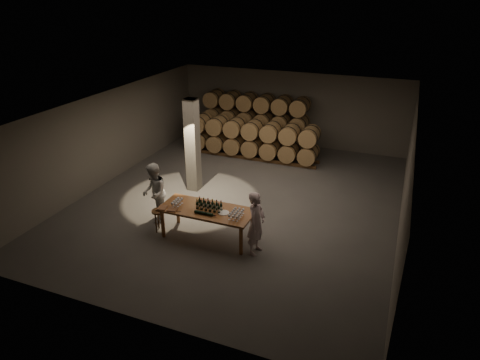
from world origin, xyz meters
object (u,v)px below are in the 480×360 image
at_px(bottle_cluster, 209,206).
at_px(person_man, 256,223).
at_px(tasting_table, 207,212).
at_px(plate, 224,213).
at_px(stool, 159,214).
at_px(person_woman, 154,193).
at_px(notebook_near, 172,210).

bearing_deg(bottle_cluster, person_man, -7.58).
bearing_deg(bottle_cluster, tasting_table, 177.92).
bearing_deg(plate, stool, -175.48).
height_order(tasting_table, person_woman, person_woman).
height_order(plate, notebook_near, notebook_near).
bearing_deg(person_woman, person_man, 51.19).
xyz_separation_m(stool, person_woman, (-0.43, 0.50, 0.37)).
bearing_deg(person_man, stool, 95.42).
distance_m(person_man, person_woman, 3.42).
bearing_deg(plate, notebook_near, -164.71).
bearing_deg(tasting_table, stool, -172.54).
bearing_deg(tasting_table, person_woman, 170.68).
bearing_deg(plate, tasting_table, 176.28).
height_order(bottle_cluster, plate, bottle_cluster).
bearing_deg(plate, person_woman, 171.88).
relative_size(bottle_cluster, notebook_near, 2.84).
bearing_deg(notebook_near, stool, 152.43).
bearing_deg(bottle_cluster, stool, -173.02).
bearing_deg(person_woman, stool, 10.35).
xyz_separation_m(plate, notebook_near, (-1.37, -0.37, 0.01)).
height_order(plate, person_man, person_man).
height_order(tasting_table, notebook_near, notebook_near).
xyz_separation_m(tasting_table, stool, (-1.44, -0.19, -0.25)).
height_order(stool, person_man, person_man).
height_order(tasting_table, person_man, person_man).
xyz_separation_m(plate, person_man, (0.99, -0.16, -0.03)).
relative_size(tasting_table, person_man, 1.48).
distance_m(plate, person_man, 1.01).
bearing_deg(bottle_cluster, plate, -4.00).
height_order(bottle_cluster, person_woman, person_woman).
relative_size(stool, person_man, 0.38).
relative_size(notebook_near, person_man, 0.15).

